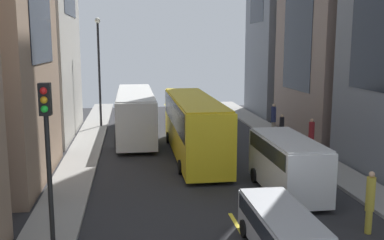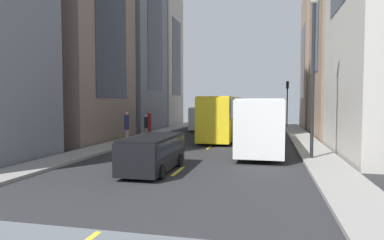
% 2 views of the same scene
% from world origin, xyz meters
% --- Properties ---
extents(ground_plane, '(39.74, 39.74, 0.00)m').
position_xyz_m(ground_plane, '(0.00, 0.00, 0.00)').
color(ground_plane, '#28282B').
extents(sidewalk_west, '(2.05, 44.00, 0.15)m').
position_xyz_m(sidewalk_west, '(-6.85, 0.00, 0.07)').
color(sidewalk_west, gray).
rests_on(sidewalk_west, ground).
extents(sidewalk_east, '(2.05, 44.00, 0.15)m').
position_xyz_m(sidewalk_east, '(6.85, 0.00, 0.07)').
color(sidewalk_east, gray).
rests_on(sidewalk_east, ground).
extents(lane_stripe_1, '(0.16, 2.00, 0.01)m').
position_xyz_m(lane_stripe_1, '(0.00, -12.60, 0.01)').
color(lane_stripe_1, yellow).
rests_on(lane_stripe_1, ground).
extents(lane_stripe_2, '(0.16, 2.00, 0.01)m').
position_xyz_m(lane_stripe_2, '(0.00, -4.20, 0.01)').
color(lane_stripe_2, yellow).
rests_on(lane_stripe_2, ground).
extents(lane_stripe_3, '(0.16, 2.00, 0.01)m').
position_xyz_m(lane_stripe_3, '(0.00, 4.20, 0.01)').
color(lane_stripe_3, yellow).
rests_on(lane_stripe_3, ground).
extents(lane_stripe_4, '(0.16, 2.00, 0.01)m').
position_xyz_m(lane_stripe_4, '(0.00, 12.60, 0.01)').
color(lane_stripe_4, yellow).
rests_on(lane_stripe_4, ground).
extents(lane_stripe_5, '(0.16, 2.00, 0.01)m').
position_xyz_m(lane_stripe_5, '(0.00, 21.00, 0.01)').
color(lane_stripe_5, yellow).
rests_on(lane_stripe_5, ground).
extents(building_east_2, '(6.78, 9.60, 15.41)m').
position_xyz_m(building_east_2, '(11.42, 2.65, 7.70)').
color(building_east_2, '#7A665B').
rests_on(building_east_2, ground).
extents(city_bus_white, '(2.81, 12.33, 3.35)m').
position_xyz_m(city_bus_white, '(-3.55, 4.24, 2.01)').
color(city_bus_white, silver).
rests_on(city_bus_white, ground).
extents(streetcar_yellow, '(2.70, 12.19, 3.59)m').
position_xyz_m(streetcar_yellow, '(-0.13, -2.07, 2.12)').
color(streetcar_yellow, yellow).
rests_on(streetcar_yellow, ground).
extents(delivery_van_white, '(2.25, 5.62, 2.58)m').
position_xyz_m(delivery_van_white, '(3.13, -9.50, 1.51)').
color(delivery_van_white, white).
rests_on(delivery_van_white, ground).
extents(car_silver_0, '(1.88, 4.66, 1.51)m').
position_xyz_m(car_silver_0, '(0.86, -15.25, 0.90)').
color(car_silver_0, '#B7BABF').
rests_on(car_silver_0, ground).
extents(car_black_1, '(1.95, 4.65, 1.62)m').
position_xyz_m(car_black_1, '(1.11, 12.88, 0.96)').
color(car_black_1, black).
rests_on(car_black_1, ground).
extents(pedestrian_crossing_mid, '(0.32, 0.32, 2.32)m').
position_xyz_m(pedestrian_crossing_mid, '(4.52, -14.16, 1.24)').
color(pedestrian_crossing_mid, gold).
rests_on(pedestrian_crossing_mid, ground).
extents(pedestrian_walking_far, '(0.37, 0.37, 2.26)m').
position_xyz_m(pedestrian_walking_far, '(6.66, 3.18, 1.35)').
color(pedestrian_walking_far, gray).
rests_on(pedestrian_walking_far, ground).
extents(pedestrian_crossing_near, '(0.32, 0.32, 1.94)m').
position_xyz_m(pedestrian_crossing_near, '(6.23, 0.13, 1.18)').
color(pedestrian_crossing_near, gray).
rests_on(pedestrian_crossing_near, ground).
extents(pedestrian_waiting_curb, '(0.35, 0.35, 2.14)m').
position_xyz_m(pedestrian_waiting_curb, '(7.04, -2.94, 1.28)').
color(pedestrian_waiting_curb, maroon).
rests_on(pedestrian_waiting_curb, ground).
extents(traffic_light_near_corner, '(0.32, 0.44, 5.54)m').
position_xyz_m(traffic_light_near_corner, '(-6.22, -15.59, 4.02)').
color(traffic_light_near_corner, black).
rests_on(traffic_light_near_corner, ground).
extents(streetlamp_near, '(0.44, 0.44, 8.68)m').
position_xyz_m(streetlamp_near, '(-6.32, 8.21, 5.33)').
color(streetlamp_near, black).
rests_on(streetlamp_near, ground).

